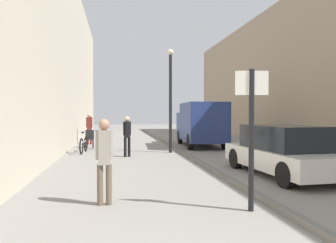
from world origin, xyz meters
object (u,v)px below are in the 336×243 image
object	(u,v)px
parked_car	(283,151)
lamp_post	(170,94)
pedestrian_mid_block	(104,155)
street_sign_post	(251,127)
bicycle_leaning	(84,144)
cafe_chair_near_window	(89,137)
pedestrian_far_crossing	(127,133)
pedestrian_main_foreground	(89,126)
delivery_van	(201,123)

from	to	relation	value
parked_car	lamp_post	bearing A→B (deg)	108.77
pedestrian_mid_block	street_sign_post	xyz separation A→B (m)	(2.67, -0.84, 0.57)
street_sign_post	lamp_post	size ratio (longest dim) A/B	0.55
street_sign_post	pedestrian_mid_block	bearing A→B (deg)	-7.21
lamp_post	bicycle_leaning	xyz separation A→B (m)	(-3.94, 0.58, -2.34)
street_sign_post	bicycle_leaning	distance (m)	10.23
pedestrian_mid_block	bicycle_leaning	xyz separation A→B (m)	(-1.21, 8.56, -0.59)
parked_car	cafe_chair_near_window	bearing A→B (deg)	123.21
pedestrian_mid_block	pedestrian_far_crossing	world-z (taller)	pedestrian_far_crossing
pedestrian_main_foreground	lamp_post	xyz separation A→B (m)	(4.01, -4.65, 1.66)
lamp_post	bicycle_leaning	size ratio (longest dim) A/B	2.69
pedestrian_main_foreground	bicycle_leaning	size ratio (longest dim) A/B	1.04
bicycle_leaning	pedestrian_main_foreground	bearing A→B (deg)	96.35
parked_car	lamp_post	world-z (taller)	lamp_post
pedestrian_mid_block	delivery_van	world-z (taller)	delivery_van
pedestrian_far_crossing	cafe_chair_near_window	xyz separation A→B (m)	(-1.82, 3.77, -0.43)
lamp_post	cafe_chair_near_window	xyz separation A→B (m)	(-3.85, 2.67, -2.18)
cafe_chair_near_window	parked_car	bearing A→B (deg)	126.81
bicycle_leaning	cafe_chair_near_window	world-z (taller)	bicycle_leaning
lamp_post	cafe_chair_near_window	size ratio (longest dim) A/B	5.06
pedestrian_main_foreground	bicycle_leaning	xyz separation A→B (m)	(0.07, -4.07, -0.68)
pedestrian_main_foreground	pedestrian_far_crossing	bearing A→B (deg)	-63.59
pedestrian_main_foreground	delivery_van	distance (m)	6.52
pedestrian_far_crossing	parked_car	xyz separation A→B (m)	(4.31, -4.72, -0.27)
lamp_post	bicycle_leaning	world-z (taller)	lamp_post
lamp_post	pedestrian_far_crossing	bearing A→B (deg)	-151.53
bicycle_leaning	cafe_chair_near_window	xyz separation A→B (m)	(0.09, 2.09, 0.17)
pedestrian_far_crossing	delivery_van	world-z (taller)	delivery_van
parked_car	street_sign_post	world-z (taller)	street_sign_post
parked_car	pedestrian_mid_block	bearing A→B (deg)	-159.27
pedestrian_mid_block	lamp_post	world-z (taller)	lamp_post
pedestrian_far_crossing	street_sign_post	world-z (taller)	street_sign_post
delivery_van	pedestrian_main_foreground	bearing A→B (deg)	163.90
pedestrian_main_foreground	delivery_van	xyz separation A→B (m)	(6.14, -2.16, 0.21)
bicycle_leaning	cafe_chair_near_window	size ratio (longest dim) A/B	1.88
pedestrian_main_foreground	parked_car	size ratio (longest dim) A/B	0.43
delivery_van	pedestrian_mid_block	bearing A→B (deg)	-111.63
pedestrian_mid_block	cafe_chair_near_window	distance (m)	10.72
pedestrian_mid_block	delivery_van	xyz separation A→B (m)	(4.86, 10.47, 0.30)
lamp_post	pedestrian_main_foreground	bearing A→B (deg)	130.76
street_sign_post	pedestrian_far_crossing	bearing A→B (deg)	-65.51
street_sign_post	bicycle_leaning	bearing A→B (deg)	-57.35
parked_car	pedestrian_far_crossing	bearing A→B (deg)	129.75
parked_car	street_sign_post	bearing A→B (deg)	-130.57
bicycle_leaning	pedestrian_far_crossing	bearing A→B (deg)	-35.78
pedestrian_far_crossing	cafe_chair_near_window	size ratio (longest dim) A/B	1.80
lamp_post	cafe_chair_near_window	distance (m)	5.16
pedestrian_far_crossing	street_sign_post	xyz separation A→B (m)	(1.97, -7.72, 0.57)
bicycle_leaning	cafe_chair_near_window	distance (m)	2.10
delivery_van	lamp_post	bearing A→B (deg)	-127.32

